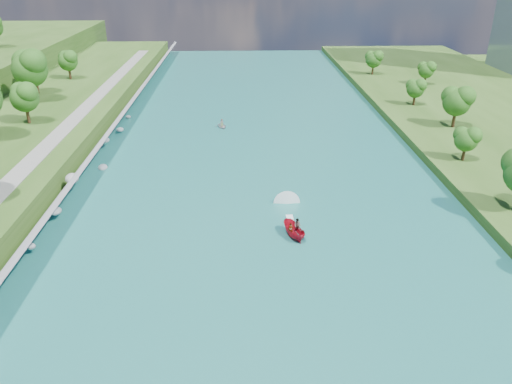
{
  "coord_description": "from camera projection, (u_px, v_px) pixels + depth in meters",
  "views": [
    {
      "loc": [
        -2.2,
        -43.35,
        30.14
      ],
      "look_at": [
        -0.25,
        15.48,
        2.5
      ],
      "focal_mm": 35.0,
      "sensor_mm": 36.0,
      "label": 1
    }
  ],
  "objects": [
    {
      "name": "river_water",
      "position": [
        257.0,
        194.0,
        70.16
      ],
      "size": [
        55.0,
        240.0,
        0.1
      ],
      "primitive_type": "cube",
      "color": "#195F57",
      "rests_on": "ground"
    },
    {
      "name": "riprap_bank",
      "position": [
        67.0,
        189.0,
        67.6
      ],
      "size": [
        5.0,
        236.0,
        4.16
      ],
      "color": "slate",
      "rests_on": "ground"
    },
    {
      "name": "ground",
      "position": [
        263.0,
        276.0,
        52.09
      ],
      "size": [
        260.0,
        260.0,
        0.0
      ],
      "primitive_type": "plane",
      "color": "#2D5119",
      "rests_on": "ground"
    },
    {
      "name": "riverside_path",
      "position": [
        18.0,
        174.0,
        67.7
      ],
      "size": [
        3.0,
        200.0,
        0.1
      ],
      "primitive_type": "cube",
      "color": "gray",
      "rests_on": "berm_west"
    },
    {
      "name": "motorboat",
      "position": [
        293.0,
        226.0,
        60.29
      ],
      "size": [
        3.6,
        19.12,
        2.1
      ],
      "rotation": [
        0.0,
        0.0,
        3.49
      ],
      "color": "#AB0D1E",
      "rests_on": "river_water"
    },
    {
      "name": "raft",
      "position": [
        222.0,
        126.0,
        97.52
      ],
      "size": [
        2.95,
        3.49,
        1.65
      ],
      "rotation": [
        0.0,
        0.0,
        0.32
      ],
      "color": "#909398",
      "rests_on": "river_water"
    }
  ]
}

